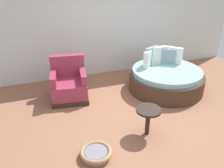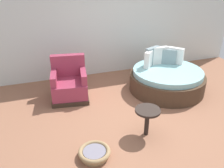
# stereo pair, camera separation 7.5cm
# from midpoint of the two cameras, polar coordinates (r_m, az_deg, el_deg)

# --- Properties ---
(ground_plane) EXTENTS (8.00, 8.00, 0.02)m
(ground_plane) POSITION_cam_midpoint_polar(r_m,az_deg,el_deg) (4.78, 7.67, -7.92)
(ground_plane) COLOR #936047
(back_wall) EXTENTS (8.00, 0.12, 3.07)m
(back_wall) POSITION_cam_midpoint_polar(r_m,az_deg,el_deg) (6.32, -1.41, 16.04)
(back_wall) COLOR silver
(back_wall) RESTS_ON ground_plane
(round_daybed) EXTENTS (1.78, 1.78, 0.96)m
(round_daybed) POSITION_cam_midpoint_polar(r_m,az_deg,el_deg) (5.78, 13.53, 1.28)
(round_daybed) COLOR #473323
(round_daybed) RESTS_ON ground_plane
(red_armchair) EXTENTS (0.91, 0.91, 0.94)m
(red_armchair) POSITION_cam_midpoint_polar(r_m,az_deg,el_deg) (5.33, -9.97, -0.04)
(red_armchair) COLOR #38281E
(red_armchair) RESTS_ON ground_plane
(pet_basket) EXTENTS (0.51, 0.51, 0.13)m
(pet_basket) POSITION_cam_midpoint_polar(r_m,az_deg,el_deg) (3.81, -3.73, -16.49)
(pet_basket) COLOR #9E7F56
(pet_basket) RESTS_ON ground_plane
(side_table) EXTENTS (0.44, 0.44, 0.52)m
(side_table) POSITION_cam_midpoint_polar(r_m,az_deg,el_deg) (4.08, 9.21, -7.28)
(side_table) COLOR #2D231E
(side_table) RESTS_ON ground_plane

